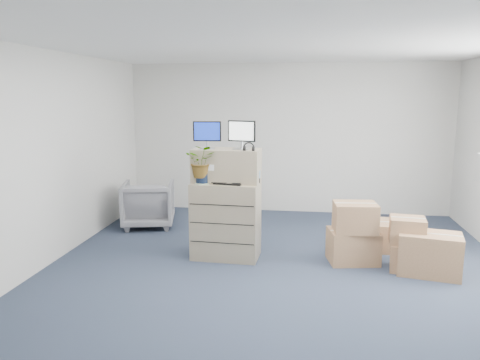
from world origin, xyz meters
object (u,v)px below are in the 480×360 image
object	(u,v)px
monitor_left	(207,133)
filing_cabinet_lower	(226,220)
keyboard	(226,183)
office_chair	(148,202)
water_bottle	(232,173)
potted_plant	(202,166)
monitor_right	(242,133)

from	to	relation	value
monitor_left	filing_cabinet_lower	bearing A→B (deg)	-10.48
keyboard	office_chair	xyz separation A→B (m)	(-1.59, 1.43, -0.64)
keyboard	water_bottle	world-z (taller)	water_bottle
water_bottle	potted_plant	distance (m)	0.42
water_bottle	office_chair	xyz separation A→B (m)	(-1.64, 1.29, -0.75)
filing_cabinet_lower	potted_plant	distance (m)	0.83
potted_plant	office_chair	size ratio (longest dim) A/B	0.57
monitor_left	monitor_right	distance (m)	0.47
monitor_left	potted_plant	world-z (taller)	monitor_left
filing_cabinet_lower	potted_plant	bearing A→B (deg)	-152.35
water_bottle	potted_plant	bearing A→B (deg)	-154.85
keyboard	office_chair	distance (m)	2.23
monitor_right	office_chair	xyz separation A→B (m)	(-1.78, 1.31, -1.29)
filing_cabinet_lower	monitor_right	distance (m)	1.21
filing_cabinet_lower	keyboard	bearing A→B (deg)	-73.38
keyboard	potted_plant	distance (m)	0.40
monitor_left	water_bottle	size ratio (longest dim) A/B	1.49
filing_cabinet_lower	monitor_left	world-z (taller)	monitor_left
water_bottle	monitor_right	bearing A→B (deg)	-7.99
water_bottle	office_chair	size ratio (longest dim) A/B	0.30
monitor_left	monitor_right	world-z (taller)	monitor_right
filing_cabinet_lower	potted_plant	xyz separation A→B (m)	(-0.30, -0.14, 0.77)
monitor_left	office_chair	bearing A→B (deg)	129.81
filing_cabinet_lower	water_bottle	distance (m)	0.66
monitor_right	office_chair	bearing A→B (deg)	159.34
monitor_right	water_bottle	bearing A→B (deg)	-172.24
monitor_right	potted_plant	size ratio (longest dim) A/B	0.79
monitor_right	potted_plant	distance (m)	0.68
keyboard	monitor_left	bearing A→B (deg)	165.88
keyboard	potted_plant	xyz separation A→B (m)	(-0.32, -0.03, 0.23)
water_bottle	monitor_left	bearing A→B (deg)	-177.75
filing_cabinet_lower	monitor_left	xyz separation A→B (m)	(-0.26, 0.02, 1.18)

